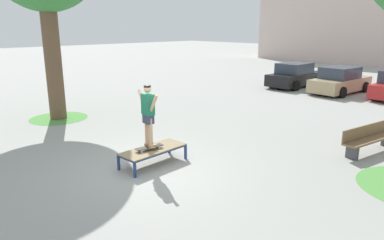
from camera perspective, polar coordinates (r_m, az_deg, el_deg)
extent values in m
plane|color=#999993|center=(9.75, -7.02, -7.83)|extent=(120.00, 120.00, 0.00)
cube|color=navy|center=(10.82, -3.69, -4.34)|extent=(0.06, 0.06, 0.38)
cube|color=navy|center=(10.35, -1.04, -5.22)|extent=(0.06, 0.06, 0.38)
cube|color=navy|center=(9.75, -11.69, -6.84)|extent=(0.06, 0.06, 0.38)
cube|color=navy|center=(9.22, -9.16, -8.01)|extent=(0.06, 0.06, 0.38)
cylinder|color=navy|center=(10.19, -7.51, -4.40)|extent=(0.12, 1.90, 0.05)
cylinder|color=navy|center=(9.68, -4.88, -5.37)|extent=(0.12, 1.90, 0.05)
cylinder|color=navy|center=(10.51, -2.41, -3.67)|extent=(0.76, 0.08, 0.05)
cylinder|color=navy|center=(9.40, -10.52, -6.20)|extent=(0.76, 0.08, 0.05)
cube|color=#847051|center=(9.92, -6.24, -4.66)|extent=(0.83, 1.93, 0.03)
cube|color=black|center=(9.80, -6.87, -4.30)|extent=(0.30, 0.82, 0.02)
cylinder|color=silver|center=(10.01, -5.69, -4.19)|extent=(0.04, 0.06, 0.06)
cylinder|color=silver|center=(9.89, -5.23, -4.42)|extent=(0.04, 0.06, 0.06)
cylinder|color=silver|center=(9.76, -8.51, -4.81)|extent=(0.04, 0.06, 0.06)
cylinder|color=silver|center=(9.63, -8.08, -5.05)|extent=(0.04, 0.06, 0.06)
cylinder|color=tan|center=(9.76, -7.24, -1.83)|extent=(0.11, 0.11, 0.82)
cube|color=#99704C|center=(9.89, -6.92, -3.86)|extent=(0.13, 0.25, 0.07)
cylinder|color=tan|center=(9.59, -6.64, -2.10)|extent=(0.11, 0.11, 0.82)
cube|color=#99704C|center=(9.73, -6.32, -4.17)|extent=(0.13, 0.25, 0.07)
cube|color=#33384C|center=(9.57, -7.01, 0.18)|extent=(0.32, 0.24, 0.24)
cube|color=#196647|center=(9.48, -7.09, 2.52)|extent=(0.39, 0.27, 0.56)
cylinder|color=tan|center=(9.72, -7.99, 3.26)|extent=(0.41, 0.13, 0.52)
cylinder|color=tan|center=(9.21, -6.17, 2.67)|extent=(0.41, 0.13, 0.52)
sphere|color=tan|center=(9.40, -7.17, 4.96)|extent=(0.20, 0.20, 0.20)
cylinder|color=black|center=(9.39, -7.18, 5.38)|extent=(0.19, 0.19, 0.05)
cylinder|color=brown|center=(15.49, -21.35, 8.67)|extent=(0.66, 0.66, 4.68)
cylinder|color=#519342|center=(15.88, -20.56, 0.28)|extent=(2.34, 2.34, 0.01)
cube|color=black|center=(23.55, 16.18, 6.40)|extent=(1.77, 4.23, 0.70)
cube|color=#2D3847|center=(23.34, 16.10, 7.99)|extent=(1.60, 2.13, 0.64)
cylinder|color=black|center=(25.12, 16.01, 6.42)|extent=(0.23, 0.60, 0.60)
cylinder|color=black|center=(24.30, 19.45, 5.88)|extent=(0.23, 0.60, 0.60)
cylinder|color=black|center=(22.94, 12.63, 5.88)|extent=(0.23, 0.60, 0.60)
cylinder|color=black|center=(22.04, 16.29, 5.29)|extent=(0.23, 0.60, 0.60)
cube|color=tan|center=(22.15, 22.63, 5.34)|extent=(2.02, 4.32, 0.70)
cube|color=#2D3847|center=(21.93, 22.62, 7.03)|extent=(1.72, 2.21, 0.64)
cylinder|color=black|center=(23.71, 22.25, 5.42)|extent=(0.27, 0.62, 0.60)
cylinder|color=black|center=(22.98, 25.97, 4.75)|extent=(0.27, 0.62, 0.60)
cylinder|color=black|center=(21.47, 18.93, 4.84)|extent=(0.27, 0.62, 0.60)
cylinder|color=black|center=(20.65, 22.94, 4.10)|extent=(0.27, 0.62, 0.60)
cylinder|color=black|center=(20.88, 27.00, 3.76)|extent=(0.24, 0.61, 0.60)
cube|color=brown|center=(12.06, 26.84, -2.74)|extent=(0.87, 2.44, 0.06)
cube|color=brown|center=(12.09, 26.15, -1.52)|extent=(0.47, 2.37, 0.36)
cube|color=#424247|center=(11.32, 24.28, -4.74)|extent=(0.38, 0.15, 0.40)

